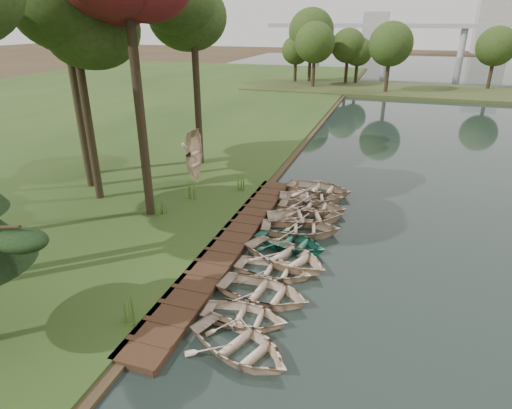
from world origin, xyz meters
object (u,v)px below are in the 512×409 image
(stored_rowboat, at_px, (196,177))
(rowboat_1, at_px, (245,315))
(rowboat_2, at_px, (263,290))
(boardwalk, at_px, (230,243))
(rowboat_0, at_px, (240,343))

(stored_rowboat, bearing_deg, rowboat_1, -146.53)
(rowboat_1, relative_size, rowboat_2, 0.85)
(boardwalk, height_order, rowboat_1, rowboat_1)
(rowboat_1, xyz_separation_m, stored_rowboat, (-7.11, 11.28, 0.28))
(rowboat_1, height_order, stored_rowboat, stored_rowboat)
(boardwalk, xyz_separation_m, rowboat_2, (2.64, -3.39, 0.26))
(boardwalk, bearing_deg, rowboat_2, -52.11)
(boardwalk, distance_m, rowboat_2, 4.30)
(rowboat_0, bearing_deg, boardwalk, 46.00)
(rowboat_0, height_order, rowboat_1, rowboat_0)
(boardwalk, relative_size, stored_rowboat, 4.85)
(boardwalk, relative_size, rowboat_2, 4.54)
(rowboat_0, relative_size, stored_rowboat, 1.07)
(rowboat_0, relative_size, rowboat_1, 1.18)
(rowboat_1, bearing_deg, stored_rowboat, 30.70)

